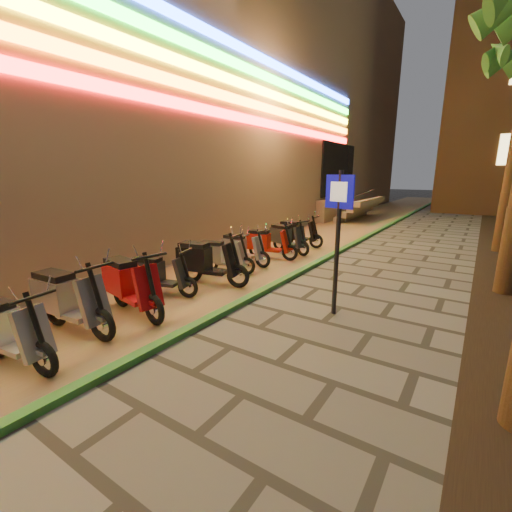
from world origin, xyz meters
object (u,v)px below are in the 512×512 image
Objects in this scene: scooter_6 at (158,274)px; scooter_9 at (241,248)px; scooter_3 at (6,330)px; scooter_4 at (66,299)px; pedestrian_sign at (338,224)px; scooter_10 at (266,243)px; scooter_5 at (129,284)px; scooter_12 at (296,233)px; scooter_7 at (205,261)px; scooter_8 at (220,255)px; scooter_11 at (286,237)px.

scooter_9 is at bearing 74.04° from scooter_6.
scooter_3 is 0.91× the size of scooter_4.
scooter_10 is at bearing 155.41° from pedestrian_sign.
scooter_6 is at bearing -91.84° from scooter_9.
scooter_3 is at bearing -109.95° from pedestrian_sign.
scooter_6 is (-0.31, 0.97, -0.10)m from scooter_5.
scooter_12 is (0.04, 8.34, -0.05)m from scooter_4.
scooter_4 is at bearing 100.96° from scooter_3.
scooter_10 is at bearing -93.87° from scooter_12.
scooter_4 is at bearing -90.62° from scooter_5.
scooter_4 is at bearing -90.47° from scooter_9.
scooter_3 reaches higher than scooter_9.
scooter_3 is at bearing -97.27° from scooter_6.
scooter_7 is at bearing 57.32° from scooter_6.
scooter_7 is (-3.27, 0.02, -1.17)m from pedestrian_sign.
scooter_11 is at bearing 69.58° from scooter_8.
scooter_5 is at bearing 86.61° from scooter_3.
scooter_4 is at bearing -104.62° from scooter_8.
scooter_5 reaches higher than scooter_11.
scooter_3 is at bearing -87.47° from scooter_9.
scooter_5 is (0.19, 1.09, 0.01)m from scooter_4.
scooter_7 is at bearing -99.31° from scooter_10.
scooter_11 is (0.27, 3.15, 0.03)m from scooter_8.
scooter_6 is 0.92× the size of scooter_11.
scooter_8 is at bearing 86.17° from scooter_4.
scooter_4 reaches higher than scooter_3.
scooter_12 is (0.15, 3.20, 0.03)m from scooter_9.
scooter_8 is (0.05, 2.10, 0.01)m from scooter_6.
scooter_7 is at bearing 98.34° from scooter_5.
scooter_5 is at bearing -87.45° from scooter_9.
scooter_9 is (-0.46, 6.18, -0.03)m from scooter_3.
scooter_4 is 6.16m from scooter_10.
pedestrian_sign reaches higher than scooter_3.
scooter_9 is at bearing 168.31° from pedestrian_sign.
scooter_11 reaches higher than scooter_3.
scooter_7 is (0.23, 3.20, 0.00)m from scooter_4.
scooter_9 is at bearing -82.26° from scooter_11.
scooter_6 is (-0.46, 3.09, -0.04)m from scooter_3.
scooter_6 is 2.10m from scooter_8.
pedestrian_sign reaches higher than scooter_11.
pedestrian_sign is 1.62× the size of scooter_11.
scooter_12 is at bearing 114.37° from scooter_11.
scooter_8 is at bearing 86.99° from scooter_3.
scooter_6 is at bearing -119.25° from scooter_7.
scooter_10 is at bearing 70.79° from scooter_6.
scooter_11 is at bearing 70.73° from scooter_6.
scooter_9 is 0.95× the size of scooter_10.
pedestrian_sign is 1.44× the size of scooter_5.
scooter_5 is 1.13× the size of scooter_10.
scooter_4 reaches higher than scooter_11.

